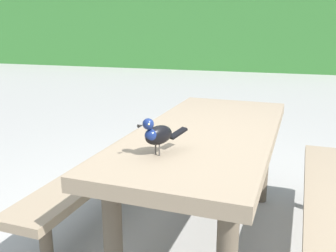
% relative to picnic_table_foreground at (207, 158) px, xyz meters
% --- Properties ---
extents(hedge_wall, '(28.00, 2.34, 2.36)m').
position_rel_picnic_table_foreground_xyz_m(hedge_wall, '(-0.02, 10.06, 0.62)').
color(hedge_wall, '#387A33').
rests_on(hedge_wall, ground).
extents(picnic_table_foreground, '(1.77, 1.84, 0.74)m').
position_rel_picnic_table_foreground_xyz_m(picnic_table_foreground, '(0.00, 0.00, 0.00)').
color(picnic_table_foreground, '#84725B').
rests_on(picnic_table_foreground, ground).
extents(bird_grackle, '(0.18, 0.25, 0.18)m').
position_rel_picnic_table_foreground_xyz_m(bird_grackle, '(-0.14, -0.52, 0.29)').
color(bird_grackle, black).
rests_on(bird_grackle, picnic_table_foreground).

